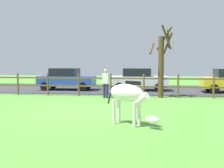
{
  "coord_description": "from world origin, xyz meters",
  "views": [
    {
      "loc": [
        2.87,
        -10.14,
        1.97
      ],
      "look_at": [
        1.31,
        1.03,
        1.06
      ],
      "focal_mm": 41.71,
      "sensor_mm": 36.0,
      "label": 1
    }
  ],
  "objects": [
    {
      "name": "bare_tree",
      "position": [
        3.61,
        4.98,
        2.03
      ],
      "size": [
        1.32,
        1.26,
        4.07
      ],
      "color": "#513A23",
      "rests_on": "ground_plane"
    },
    {
      "name": "parked_car_white",
      "position": [
        2.18,
        8.28,
        0.84
      ],
      "size": [
        4.08,
        2.05,
        1.56
      ],
      "color": "white",
      "rests_on": "parking_asphalt"
    },
    {
      "name": "parking_asphalt",
      "position": [
        0.0,
        9.3,
        0.03
      ],
      "size": [
        28.0,
        7.4,
        0.05
      ],
      "primitive_type": "cube",
      "color": "#38383D",
      "rests_on": "ground_plane"
    },
    {
      "name": "zebra",
      "position": [
        2.26,
        -1.97,
        0.93
      ],
      "size": [
        1.73,
        1.19,
        1.41
      ],
      "color": "white",
      "rests_on": "ground_plane"
    },
    {
      "name": "visitor_near_fence",
      "position": [
        0.5,
        4.27,
        0.91
      ],
      "size": [
        0.4,
        0.3,
        1.64
      ],
      "color": "#232847",
      "rests_on": "ground_plane"
    },
    {
      "name": "ground_plane",
      "position": [
        0.0,
        0.0,
        0.0
      ],
      "size": [
        60.0,
        60.0,
        0.0
      ],
      "primitive_type": "plane",
      "color": "#549338"
    },
    {
      "name": "paddock_fence",
      "position": [
        -0.3,
        5.0,
        0.76
      ],
      "size": [
        21.51,
        0.11,
        1.35
      ],
      "color": "brown",
      "rests_on": "ground_plane"
    },
    {
      "name": "parked_car_blue",
      "position": [
        -3.0,
        7.99,
        0.84
      ],
      "size": [
        4.03,
        1.93,
        1.56
      ],
      "color": "#2D4CAD",
      "rests_on": "parking_asphalt"
    }
  ]
}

